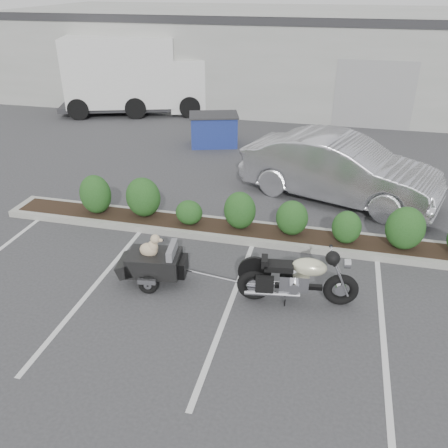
% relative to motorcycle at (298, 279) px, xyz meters
% --- Properties ---
extents(ground, '(90.00, 90.00, 0.00)m').
position_rel_motorcycle_xyz_m(ground, '(-2.37, 0.10, -0.51)').
color(ground, '#38383A').
rests_on(ground, ground).
extents(planter_kerb, '(12.00, 1.00, 0.15)m').
position_rel_motorcycle_xyz_m(planter_kerb, '(-1.37, 2.30, -0.43)').
color(planter_kerb, '#9E9E93').
rests_on(planter_kerb, ground).
extents(building, '(26.00, 10.00, 4.00)m').
position_rel_motorcycle_xyz_m(building, '(-2.37, 17.10, 1.49)').
color(building, '#9EA099').
rests_on(building, ground).
extents(motorcycle, '(2.22, 0.85, 1.27)m').
position_rel_motorcycle_xyz_m(motorcycle, '(0.00, 0.00, 0.00)').
color(motorcycle, black).
rests_on(motorcycle, ground).
extents(pet_trailer, '(1.79, 1.01, 1.05)m').
position_rel_motorcycle_xyz_m(pet_trailer, '(-2.79, 0.02, -0.06)').
color(pet_trailer, black).
rests_on(pet_trailer, ground).
extents(sedan, '(5.49, 3.36, 1.71)m').
position_rel_motorcycle_xyz_m(sedan, '(0.58, 4.91, 0.35)').
color(sedan, silver).
rests_on(sedan, ground).
extents(dumpster, '(1.95, 1.61, 1.11)m').
position_rel_motorcycle_xyz_m(dumpster, '(-3.84, 8.58, 0.05)').
color(dumpster, navy).
rests_on(dumpster, ground).
extents(delivery_truck, '(7.26, 4.20, 3.17)m').
position_rel_motorcycle_xyz_m(delivery_truck, '(-8.13, 12.33, 1.01)').
color(delivery_truck, silver).
rests_on(delivery_truck, ground).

